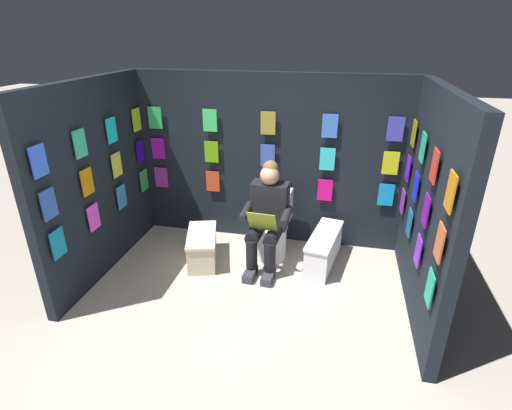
% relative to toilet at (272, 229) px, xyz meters
% --- Properties ---
extents(ground_plane, '(30.00, 30.00, 0.00)m').
position_rel_toilet_xyz_m(ground_plane, '(0.12, 1.60, -0.33)').
color(ground_plane, '#B2A899').
extents(display_wall_back, '(3.25, 0.14, 2.03)m').
position_rel_toilet_xyz_m(display_wall_back, '(0.12, -0.44, 0.69)').
color(display_wall_back, black).
rests_on(display_wall_back, ground).
extents(display_wall_left, '(0.14, 1.99, 2.03)m').
position_rel_toilet_xyz_m(display_wall_left, '(-1.50, 0.61, 0.69)').
color(display_wall_left, black).
rests_on(display_wall_left, ground).
extents(display_wall_right, '(0.14, 1.99, 2.03)m').
position_rel_toilet_xyz_m(display_wall_right, '(1.75, 0.61, 0.69)').
color(display_wall_right, black).
rests_on(display_wall_right, ground).
extents(toilet, '(0.42, 0.56, 0.77)m').
position_rel_toilet_xyz_m(toilet, '(0.00, 0.00, 0.00)').
color(toilet, white).
rests_on(toilet, ground).
extents(person_reading, '(0.54, 0.70, 1.19)m').
position_rel_toilet_xyz_m(person_reading, '(0.01, 0.23, 0.27)').
color(person_reading, black).
rests_on(person_reading, ground).
extents(comic_longbox_near, '(0.40, 0.85, 0.39)m').
position_rel_toilet_xyz_m(comic_longbox_near, '(-0.61, 0.10, -0.13)').
color(comic_longbox_near, silver).
rests_on(comic_longbox_near, ground).
extents(comic_longbox_far, '(0.49, 0.73, 0.35)m').
position_rel_toilet_xyz_m(comic_longbox_far, '(0.75, 0.32, -0.15)').
color(comic_longbox_far, beige).
rests_on(comic_longbox_far, ground).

